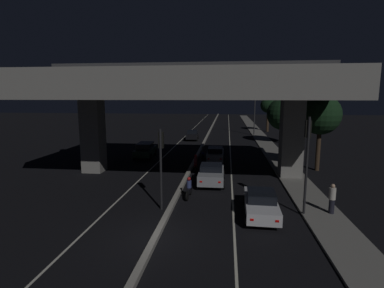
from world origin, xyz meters
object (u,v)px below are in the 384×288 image
car_dark_green_lead_oncoming (145,150)px  motorcycle_blue_filtering_far (203,153)px  traffic_light_left_of_median (161,155)px  car_silver_second (211,174)px  car_silver_third (215,154)px  motorcycle_red_filtering_mid (196,164)px  pedestrian_on_sidewalk (332,199)px  motorcycle_black_filtering_near (189,189)px  car_white_lead (261,203)px  traffic_light_right_of_median (307,150)px  street_lamp (253,106)px  car_black_second_oncoming (192,135)px

car_dark_green_lead_oncoming → motorcycle_blue_filtering_far: 6.40m
traffic_light_left_of_median → car_silver_second: traffic_light_left_of_median is taller
car_silver_third → traffic_light_left_of_median: bearing=168.5°
traffic_light_left_of_median → motorcycle_red_filtering_mid: (1.04, 9.59, -2.69)m
pedestrian_on_sidewalk → motorcycle_black_filtering_near: bearing=166.4°
traffic_light_left_of_median → car_dark_green_lead_oncoming: traffic_light_left_of_median is taller
car_white_lead → traffic_light_right_of_median: bearing=-82.8°
street_lamp → car_silver_third: street_lamp is taller
street_lamp → car_silver_second: bearing=-100.4°
car_silver_second → motorcycle_black_filtering_near: size_ratio=2.34×
traffic_light_left_of_median → street_lamp: (8.13, 35.36, 1.76)m
car_black_second_oncoming → pedestrian_on_sidewalk: size_ratio=2.35×
car_silver_third → motorcycle_blue_filtering_far: 1.91m
traffic_light_right_of_median → car_silver_third: (-5.58, 13.83, -3.05)m
car_silver_third → pedestrian_on_sidewalk: 15.45m
traffic_light_right_of_median → pedestrian_on_sidewalk: traffic_light_right_of_median is taller
car_dark_green_lead_oncoming → car_black_second_oncoming: size_ratio=1.06×
traffic_light_right_of_median → car_silver_second: 8.52m
traffic_light_right_of_median → car_silver_second: traffic_light_right_of_median is taller
street_lamp → car_white_lead: (-2.31, -35.61, -4.37)m
car_silver_second → car_silver_third: bearing=-0.5°
street_lamp → car_silver_second: size_ratio=1.97×
car_white_lead → pedestrian_on_sidewalk: 4.02m
motorcycle_red_filtering_mid → motorcycle_blue_filtering_far: size_ratio=1.02×
traffic_light_right_of_median → car_silver_third: 15.22m
traffic_light_left_of_median → car_black_second_oncoming: 28.90m
traffic_light_right_of_median → car_white_lead: bearing=-174.4°
traffic_light_left_of_median → car_white_lead: (5.82, -0.25, -2.61)m
motorcycle_black_filtering_near → car_silver_second: bearing=-17.1°
motorcycle_blue_filtering_far → car_dark_green_lead_oncoming: bearing=94.7°
pedestrian_on_sidewalk → car_white_lead: bearing=-174.7°
car_black_second_oncoming → car_silver_second: bearing=8.1°
traffic_light_left_of_median → car_silver_third: traffic_light_left_of_median is taller
traffic_light_right_of_median → motorcycle_blue_filtering_far: size_ratio=3.08×
street_lamp → motorcycle_black_filtering_near: size_ratio=4.62×
street_lamp → motorcycle_red_filtering_mid: size_ratio=4.63×
street_lamp → car_white_lead: bearing=-93.7°
street_lamp → motorcycle_black_filtering_near: 34.17m
car_dark_green_lead_oncoming → car_white_lead: bearing=33.6°
car_black_second_oncoming → motorcycle_blue_filtering_far: bearing=9.4°
car_dark_green_lead_oncoming → car_black_second_oncoming: bearing=163.2°
pedestrian_on_sidewalk → street_lamp: bearing=92.7°
traffic_light_left_of_median → pedestrian_on_sidewalk: bearing=0.7°
traffic_light_right_of_median → motorcycle_blue_filtering_far: bearing=114.7°
car_white_lead → car_silver_third: bearing=14.2°
traffic_light_left_of_median → motorcycle_red_filtering_mid: traffic_light_left_of_median is taller
car_white_lead → car_black_second_oncoming: size_ratio=1.16×
car_white_lead → motorcycle_red_filtering_mid: size_ratio=2.53×
motorcycle_red_filtering_mid → motorcycle_blue_filtering_far: motorcycle_red_filtering_mid is taller
motorcycle_black_filtering_near → pedestrian_on_sidewalk: (8.44, -2.05, 0.39)m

